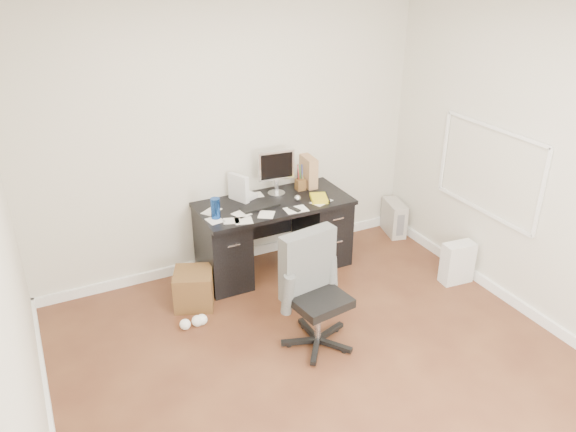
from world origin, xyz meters
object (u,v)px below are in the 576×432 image
object	(u,v)px
desk	(274,233)
keyboard	(260,207)
lcd_monitor	(276,173)
wicker_basket	(194,288)
pc_tower	(394,218)
office_chair	(319,294)

from	to	relation	value
desk	keyboard	xyz separation A→B (m)	(-0.18, -0.07, 0.36)
lcd_monitor	keyboard	size ratio (longest dim) A/B	1.24
desk	wicker_basket	xyz separation A→B (m)	(-0.94, -0.26, -0.23)
wicker_basket	pc_tower	bearing A→B (deg)	8.38
lcd_monitor	pc_tower	world-z (taller)	lcd_monitor
office_chair	wicker_basket	distance (m)	1.29
pc_tower	office_chair	bearing A→B (deg)	-128.07
lcd_monitor	office_chair	distance (m)	1.53
pc_tower	wicker_basket	world-z (taller)	pc_tower
wicker_basket	office_chair	bearing A→B (deg)	-53.65
pc_tower	wicker_basket	size ratio (longest dim) A/B	1.12
lcd_monitor	desk	bearing A→B (deg)	-117.63
lcd_monitor	wicker_basket	world-z (taller)	lcd_monitor
desk	office_chair	bearing A→B (deg)	-98.97
keyboard	office_chair	bearing A→B (deg)	-96.43
pc_tower	wicker_basket	distance (m)	2.53
desk	lcd_monitor	size ratio (longest dim) A/B	3.22
lcd_monitor	wicker_basket	distance (m)	1.38
lcd_monitor	pc_tower	distance (m)	1.66
office_chair	wicker_basket	size ratio (longest dim) A/B	2.86
office_chair	wicker_basket	world-z (taller)	office_chair
keyboard	wicker_basket	distance (m)	0.98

